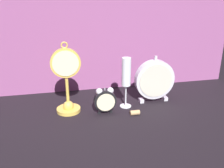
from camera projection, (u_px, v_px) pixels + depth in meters
ground_plane at (116, 114)px, 1.12m from camera, size 4.00×4.00×0.00m
fabric_backdrop_drape at (102, 29)px, 1.30m from camera, size 1.47×0.01×0.67m
pocket_watch_on_stand at (67, 85)px, 1.10m from camera, size 0.13×0.11×0.32m
alarm_clock_twin_bell at (105, 99)px, 1.10m from camera, size 0.10×0.03×0.12m
mantel_clock_silver at (155, 80)px, 1.21m from camera, size 0.19×0.04×0.23m
champagne_flute at (126, 75)px, 1.14m from camera, size 0.05×0.05×0.24m
wine_cork at (135, 113)px, 1.11m from camera, size 0.04×0.02×0.02m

